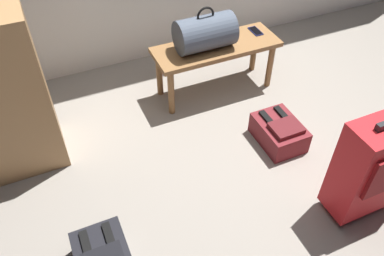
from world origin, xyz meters
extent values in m
plane|color=gray|center=(0.00, 0.00, 0.00)|extent=(6.60, 6.60, 0.00)
cube|color=olive|center=(-0.01, 0.85, 0.41)|extent=(1.00, 0.36, 0.04)
cylinder|color=olive|center=(-0.45, 0.72, 0.20)|extent=(0.05, 0.05, 0.40)
cylinder|color=olive|center=(0.43, 0.72, 0.20)|extent=(0.05, 0.05, 0.40)
cylinder|color=olive|center=(-0.45, 0.98, 0.20)|extent=(0.05, 0.05, 0.40)
cylinder|color=olive|center=(0.43, 0.98, 0.20)|extent=(0.05, 0.05, 0.40)
cylinder|color=#475160|center=(-0.11, 0.85, 0.56)|extent=(0.44, 0.26, 0.26)
torus|color=black|center=(-0.11, 0.85, 0.70)|extent=(0.14, 0.02, 0.14)
cube|color=#191E4C|center=(0.37, 0.90, 0.44)|extent=(0.07, 0.14, 0.01)
cube|color=black|center=(0.37, 0.90, 0.44)|extent=(0.06, 0.13, 0.00)
cube|color=red|center=(0.29, -0.57, 0.37)|extent=(0.46, 0.22, 0.64)
cylinder|color=black|center=(0.13, -0.50, 0.03)|extent=(0.02, 0.05, 0.05)
cylinder|color=black|center=(0.45, -0.50, 0.03)|extent=(0.02, 0.05, 0.05)
cube|color=black|center=(-1.33, -0.29, 0.18)|extent=(0.04, 0.19, 0.02)
cube|color=black|center=(-1.21, -0.29, 0.18)|extent=(0.04, 0.19, 0.02)
cube|color=maroon|center=(0.14, 0.10, 0.09)|extent=(0.28, 0.38, 0.17)
cube|color=#55181C|center=(0.14, 0.04, 0.19)|extent=(0.21, 0.17, 0.04)
cube|color=black|center=(0.08, 0.17, 0.18)|extent=(0.04, 0.19, 0.02)
cube|color=black|center=(0.20, 0.17, 0.18)|extent=(0.04, 0.19, 0.02)
camera|label=1|loc=(-1.25, -1.49, 2.06)|focal=36.62mm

